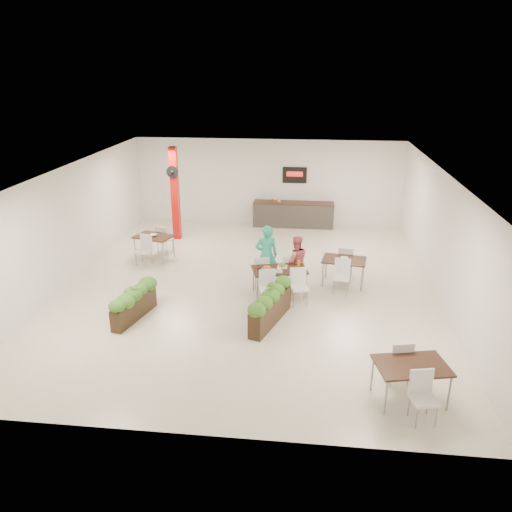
{
  "coord_description": "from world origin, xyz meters",
  "views": [
    {
      "loc": [
        1.6,
        -12.5,
        5.72
      ],
      "look_at": [
        0.27,
        -0.5,
        1.1
      ],
      "focal_mm": 35.0,
      "sensor_mm": 36.0,
      "label": 1
    }
  ],
  "objects_px": {
    "red_column": "(175,193)",
    "side_table_a": "(154,240)",
    "planter_left": "(133,300)",
    "service_counter": "(293,214)",
    "side_table_b": "(344,263)",
    "side_table_c": "(411,370)",
    "main_table": "(279,273)",
    "planter_right": "(271,304)",
    "diner_woman": "(296,261)",
    "diner_man": "(267,255)"
  },
  "relations": [
    {
      "from": "red_column",
      "to": "side_table_a",
      "type": "height_order",
      "value": "red_column"
    },
    {
      "from": "red_column",
      "to": "planter_left",
      "type": "distance_m",
      "value": 6.08
    },
    {
      "from": "service_counter",
      "to": "side_table_b",
      "type": "bearing_deg",
      "value": -72.92
    },
    {
      "from": "red_column",
      "to": "side_table_c",
      "type": "xyz_separation_m",
      "value": [
        6.52,
        -8.45,
        -1.01
      ]
    },
    {
      "from": "service_counter",
      "to": "side_table_c",
      "type": "xyz_separation_m",
      "value": [
        2.52,
        -10.31,
        0.14
      ]
    },
    {
      "from": "main_table",
      "to": "planter_right",
      "type": "xyz_separation_m",
      "value": [
        -0.09,
        -1.54,
        -0.14
      ]
    },
    {
      "from": "diner_woman",
      "to": "diner_man",
      "type": "bearing_deg",
      "value": -15.25
    },
    {
      "from": "planter_left",
      "to": "planter_right",
      "type": "xyz_separation_m",
      "value": [
        3.27,
        0.14,
        0.02
      ]
    },
    {
      "from": "service_counter",
      "to": "planter_right",
      "type": "relative_size",
      "value": 1.6
    },
    {
      "from": "main_table",
      "to": "side_table_a",
      "type": "distance_m",
      "value": 4.67
    },
    {
      "from": "service_counter",
      "to": "side_table_a",
      "type": "distance_m",
      "value": 5.7
    },
    {
      "from": "side_table_a",
      "to": "side_table_c",
      "type": "bearing_deg",
      "value": -27.18
    },
    {
      "from": "main_table",
      "to": "red_column",
      "type": "bearing_deg",
      "value": 132.25
    },
    {
      "from": "diner_woman",
      "to": "side_table_a",
      "type": "bearing_deg",
      "value": -35.07
    },
    {
      "from": "diner_woman",
      "to": "planter_left",
      "type": "relative_size",
      "value": 0.88
    },
    {
      "from": "side_table_a",
      "to": "planter_left",
      "type": "bearing_deg",
      "value": -63.14
    },
    {
      "from": "diner_man",
      "to": "side_table_a",
      "type": "bearing_deg",
      "value": -38.93
    },
    {
      "from": "planter_left",
      "to": "planter_right",
      "type": "height_order",
      "value": "planter_right"
    },
    {
      "from": "side_table_a",
      "to": "side_table_c",
      "type": "distance_m",
      "value": 9.32
    },
    {
      "from": "diner_woman",
      "to": "side_table_c",
      "type": "bearing_deg",
      "value": 99.6
    },
    {
      "from": "diner_woman",
      "to": "main_table",
      "type": "bearing_deg",
      "value": 42.91
    },
    {
      "from": "diner_woman",
      "to": "planter_right",
      "type": "relative_size",
      "value": 0.77
    },
    {
      "from": "red_column",
      "to": "main_table",
      "type": "height_order",
      "value": "red_column"
    },
    {
      "from": "side_table_a",
      "to": "side_table_c",
      "type": "height_order",
      "value": "same"
    },
    {
      "from": "main_table",
      "to": "service_counter",
      "type": "bearing_deg",
      "value": 88.83
    },
    {
      "from": "diner_man",
      "to": "planter_left",
      "type": "height_order",
      "value": "diner_man"
    },
    {
      "from": "diner_man",
      "to": "diner_woman",
      "type": "distance_m",
      "value": 0.81
    },
    {
      "from": "diner_woman",
      "to": "side_table_c",
      "type": "height_order",
      "value": "diner_woman"
    },
    {
      "from": "red_column",
      "to": "diner_woman",
      "type": "relative_size",
      "value": 2.2
    },
    {
      "from": "service_counter",
      "to": "main_table",
      "type": "bearing_deg",
      "value": -91.17
    },
    {
      "from": "main_table",
      "to": "planter_right",
      "type": "bearing_deg",
      "value": -93.41
    },
    {
      "from": "diner_woman",
      "to": "planter_left",
      "type": "xyz_separation_m",
      "value": [
        -3.77,
        -2.34,
        -0.24
      ]
    },
    {
      "from": "main_table",
      "to": "side_table_a",
      "type": "bearing_deg",
      "value": 150.85
    },
    {
      "from": "side_table_b",
      "to": "red_column",
      "type": "bearing_deg",
      "value": 157.93
    },
    {
      "from": "side_table_b",
      "to": "diner_man",
      "type": "bearing_deg",
      "value": -164.53
    },
    {
      "from": "main_table",
      "to": "side_table_b",
      "type": "distance_m",
      "value": 1.95
    },
    {
      "from": "main_table",
      "to": "side_table_b",
      "type": "bearing_deg",
      "value": 27.51
    },
    {
      "from": "side_table_b",
      "to": "diner_woman",
      "type": "bearing_deg",
      "value": -160.64
    },
    {
      "from": "planter_left",
      "to": "main_table",
      "type": "bearing_deg",
      "value": 26.62
    },
    {
      "from": "service_counter",
      "to": "side_table_b",
      "type": "distance_m",
      "value": 5.47
    },
    {
      "from": "diner_woman",
      "to": "side_table_b",
      "type": "bearing_deg",
      "value": 175.22
    },
    {
      "from": "planter_left",
      "to": "side_table_c",
      "type": "bearing_deg",
      "value": -22.54
    },
    {
      "from": "planter_right",
      "to": "side_table_b",
      "type": "relative_size",
      "value": 1.13
    },
    {
      "from": "red_column",
      "to": "side_table_b",
      "type": "bearing_deg",
      "value": -30.97
    },
    {
      "from": "planter_left",
      "to": "side_table_c",
      "type": "distance_m",
      "value": 6.51
    },
    {
      "from": "red_column",
      "to": "service_counter",
      "type": "bearing_deg",
      "value": 25.0
    },
    {
      "from": "diner_woman",
      "to": "side_table_b",
      "type": "relative_size",
      "value": 0.87
    },
    {
      "from": "planter_left",
      "to": "side_table_c",
      "type": "xyz_separation_m",
      "value": [
        6.01,
        -2.5,
        0.15
      ]
    },
    {
      "from": "red_column",
      "to": "diner_woman",
      "type": "distance_m",
      "value": 5.67
    },
    {
      "from": "main_table",
      "to": "side_table_a",
      "type": "height_order",
      "value": "same"
    }
  ]
}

